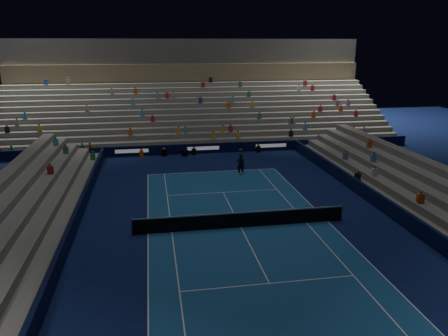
% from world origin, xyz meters
% --- Properties ---
extents(ground, '(90.00, 90.00, 0.00)m').
position_xyz_m(ground, '(0.00, 0.00, 0.00)').
color(ground, '#0B1645').
rests_on(ground, ground).
extents(court_surface, '(10.97, 23.77, 0.01)m').
position_xyz_m(court_surface, '(0.00, 0.00, 0.01)').
color(court_surface, navy).
rests_on(court_surface, ground).
extents(sponsor_barrier_far, '(44.00, 0.25, 1.00)m').
position_xyz_m(sponsor_barrier_far, '(0.00, 18.50, 0.50)').
color(sponsor_barrier_far, black).
rests_on(sponsor_barrier_far, ground).
extents(sponsor_barrier_east, '(0.25, 37.00, 1.00)m').
position_xyz_m(sponsor_barrier_east, '(9.70, 0.00, 0.50)').
color(sponsor_barrier_east, black).
rests_on(sponsor_barrier_east, ground).
extents(sponsor_barrier_west, '(0.25, 37.00, 1.00)m').
position_xyz_m(sponsor_barrier_west, '(-9.70, 0.00, 0.50)').
color(sponsor_barrier_west, black).
rests_on(sponsor_barrier_west, ground).
extents(grandstand_main, '(44.00, 15.20, 11.20)m').
position_xyz_m(grandstand_main, '(0.00, 27.90, 3.38)').
color(grandstand_main, slate).
rests_on(grandstand_main, ground).
extents(grandstand_east, '(5.00, 37.00, 2.50)m').
position_xyz_m(grandstand_east, '(13.17, 0.00, 0.92)').
color(grandstand_east, slate).
rests_on(grandstand_east, ground).
extents(grandstand_west, '(5.00, 37.00, 2.50)m').
position_xyz_m(grandstand_west, '(-13.17, 0.00, 0.92)').
color(grandstand_west, slate).
rests_on(grandstand_west, ground).
extents(tennis_net, '(12.90, 0.10, 1.10)m').
position_xyz_m(tennis_net, '(0.00, 0.00, 0.50)').
color(tennis_net, '#B2B2B7').
rests_on(tennis_net, ground).
extents(tennis_player, '(0.66, 0.44, 1.80)m').
position_xyz_m(tennis_player, '(2.20, 10.63, 0.90)').
color(tennis_player, black).
rests_on(tennis_player, ground).
extents(broadcast_camera, '(0.62, 1.00, 0.63)m').
position_xyz_m(broadcast_camera, '(-1.88, 17.75, 0.32)').
color(broadcast_camera, black).
rests_on(broadcast_camera, ground).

